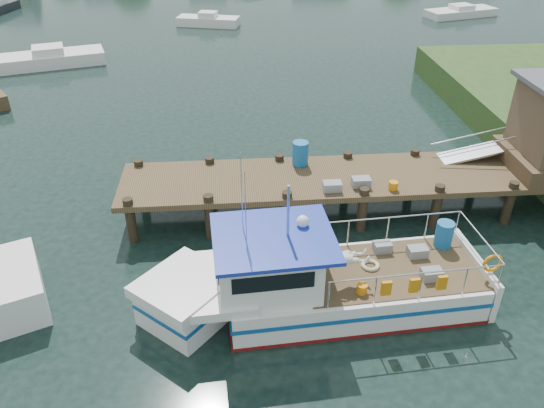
{
  "coord_description": "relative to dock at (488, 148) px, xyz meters",
  "views": [
    {
      "loc": [
        -2.18,
        -15.65,
        10.19
      ],
      "look_at": [
        -1.0,
        -1.5,
        1.3
      ],
      "focal_mm": 35.0,
      "sensor_mm": 36.0,
      "label": 1
    }
  ],
  "objects": [
    {
      "name": "moored_e",
      "position": [
        -28.01,
        33.64,
        -1.84
      ],
      "size": [
        2.26,
        4.08,
        1.07
      ],
      "rotation": [
        0.0,
        0.0,
        -0.08
      ],
      "color": "black",
      "rests_on": "ground"
    },
    {
      "name": "dock",
      "position": [
        0.0,
        0.0,
        0.0
      ],
      "size": [
        16.6,
        3.0,
        4.78
      ],
      "color": "#493823",
      "rests_on": "ground"
    },
    {
      "name": "ground_plane",
      "position": [
        -6.51,
        -0.01,
        -2.24
      ],
      "size": [
        160.0,
        160.0,
        0.0
      ],
      "primitive_type": "plane",
      "color": "black"
    },
    {
      "name": "moored_c",
      "position": [
        10.83,
        28.79,
        -1.89
      ],
      "size": [
        6.36,
        3.62,
        0.95
      ],
      "rotation": [
        0.0,
        0.0,
        0.1
      ],
      "color": "silver",
      "rests_on": "ground"
    },
    {
      "name": "lobster_boat",
      "position": [
        -6.74,
        -4.85,
        -1.4
      ],
      "size": [
        9.82,
        3.36,
        4.66
      ],
      "rotation": [
        0.0,
        0.0,
        0.06
      ],
      "color": "silver",
      "rests_on": "ground"
    },
    {
      "name": "moored_a",
      "position": [
        -19.71,
        17.96,
        -1.8
      ],
      "size": [
        6.82,
        3.93,
        1.19
      ],
      "rotation": [
        0.0,
        0.0,
        -0.06
      ],
      "color": "silver",
      "rests_on": "ground"
    },
    {
      "name": "moored_b",
      "position": [
        -10.11,
        27.34,
        -1.85
      ],
      "size": [
        5.03,
        2.76,
        1.06
      ],
      "rotation": [
        0.0,
        0.0,
        0.36
      ],
      "color": "silver",
      "rests_on": "ground"
    }
  ]
}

